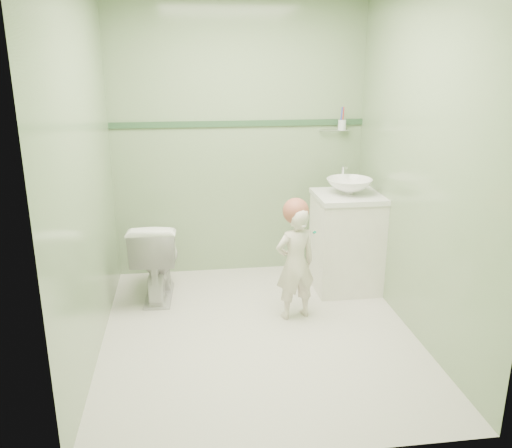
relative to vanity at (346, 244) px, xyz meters
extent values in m
plane|color=silver|center=(-0.84, -0.70, -0.40)|extent=(2.50, 2.50, 0.00)
cube|color=#8CAA79|center=(-0.84, 0.55, 0.80)|extent=(2.20, 0.04, 2.40)
cube|color=#8CAA79|center=(-0.84, -1.95, 0.80)|extent=(2.20, 0.04, 2.40)
cube|color=#8CAA79|center=(-1.94, -0.70, 0.80)|extent=(0.04, 2.50, 2.40)
cube|color=#8CAA79|center=(0.26, -0.70, 0.80)|extent=(0.04, 2.50, 2.40)
cube|color=#2F5434|center=(-0.84, 0.54, 0.95)|extent=(2.20, 0.02, 0.05)
cube|color=white|center=(0.00, 0.00, 0.00)|extent=(0.52, 0.50, 0.80)
cube|color=white|center=(0.00, 0.00, 0.41)|extent=(0.54, 0.52, 0.04)
imported|color=white|center=(0.00, 0.00, 0.49)|extent=(0.37, 0.37, 0.13)
cylinder|color=silver|center=(0.00, 0.20, 0.55)|extent=(0.03, 0.03, 0.18)
cylinder|color=silver|center=(0.00, 0.15, 0.63)|extent=(0.02, 0.12, 0.02)
cylinder|color=silver|center=(0.00, 0.50, 0.88)|extent=(0.26, 0.02, 0.02)
cylinder|color=silver|center=(0.06, 0.48, 0.93)|extent=(0.07, 0.07, 0.09)
cylinder|color=red|center=(0.07, 0.49, 1.00)|extent=(0.01, 0.01, 0.17)
cylinder|color=#2D34CC|center=(0.05, 0.47, 1.00)|extent=(0.01, 0.01, 0.17)
imported|color=white|center=(-1.58, 0.04, -0.07)|extent=(0.41, 0.67, 0.67)
imported|color=beige|center=(-0.53, -0.47, 0.03)|extent=(0.36, 0.28, 0.87)
sphere|color=#9E5542|center=(-0.53, -0.45, 0.43)|extent=(0.19, 0.19, 0.19)
cylinder|color=#058D68|center=(-0.42, -0.58, 0.31)|extent=(0.04, 0.14, 0.06)
cube|color=white|center=(-0.49, -0.54, 0.35)|extent=(0.03, 0.03, 0.02)
camera|label=1|loc=(-1.32, -4.09, 1.51)|focal=37.48mm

